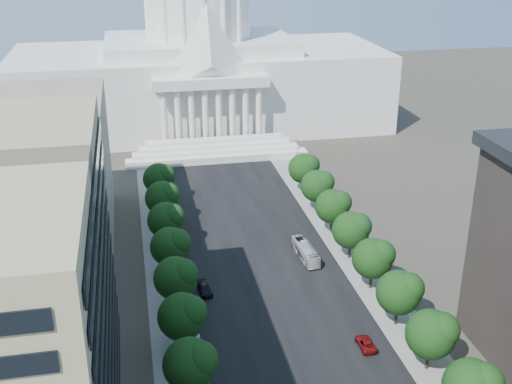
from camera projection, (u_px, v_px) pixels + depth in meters
road_asphalt at (257, 252)px, 132.64m from camera, size 30.00×260.00×0.01m
sidewalk_left at (164, 261)px, 129.18m from camera, size 8.00×260.00×0.02m
sidewalk_right at (344, 244)px, 136.09m from camera, size 8.00×260.00×0.02m
capitol at (200, 65)px, 210.81m from camera, size 120.00×56.00×73.00m
office_block_left_far at (10, 184)px, 127.18m from camera, size 38.00×52.00×30.00m
tree_l_d at (192, 363)px, 88.76m from camera, size 7.79×7.60×9.97m
tree_l_e at (184, 315)px, 99.62m from camera, size 7.79×7.60×9.97m
tree_l_f at (177, 277)px, 110.48m from camera, size 7.79×7.60×9.97m
tree_l_g at (172, 246)px, 121.34m from camera, size 7.79×7.60×9.97m
tree_l_h at (167, 219)px, 132.20m from camera, size 7.79×7.60×9.97m
tree_l_i at (163, 197)px, 143.06m from camera, size 7.79×7.60×9.97m
tree_l_j at (160, 178)px, 153.91m from camera, size 7.79×7.60×9.97m
tree_r_d at (433, 333)px, 95.31m from camera, size 7.79×7.60×9.97m
tree_r_e at (401, 291)px, 106.17m from camera, size 7.79×7.60×9.97m
tree_r_f at (375, 257)px, 117.03m from camera, size 7.79×7.60×9.97m
tree_r_g at (353, 229)px, 127.89m from camera, size 7.79×7.60×9.97m
tree_r_h at (334, 205)px, 138.75m from camera, size 7.79×7.60×9.97m
tree_r_i at (318, 185)px, 149.60m from camera, size 7.79×7.60×9.97m
tree_r_j at (305, 167)px, 160.46m from camera, size 7.79×7.60×9.97m
streetlight_c at (409, 293)px, 106.87m from camera, size 2.61×0.44×9.00m
streetlight_d at (358, 229)px, 129.50m from camera, size 2.61×0.44×9.00m
streetlight_e at (322, 184)px, 152.12m from camera, size 2.61×0.44×9.00m
streetlight_f at (295, 150)px, 174.74m from camera, size 2.61×0.44×9.00m
car_red at (366, 343)px, 102.45m from camera, size 2.39×5.12×1.42m
car_dark_b at (205, 289)px, 117.56m from camera, size 2.76×5.43×1.51m
city_bus at (306, 251)px, 129.60m from camera, size 3.22×11.14×3.07m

